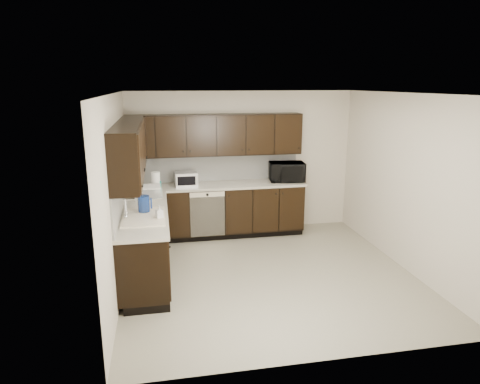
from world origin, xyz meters
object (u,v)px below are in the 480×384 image
storage_bin (146,192)px  blue_pitcher (144,204)px  sink (144,222)px  microwave (287,172)px  toaster_oven (186,179)px

storage_bin → blue_pitcher: blue_pitcher is taller
sink → blue_pitcher: size_ratio=3.47×
sink → storage_bin: 1.05m
storage_bin → blue_pitcher: bearing=-90.4°
storage_bin → microwave: bearing=15.6°
microwave → toaster_oven: microwave is taller
blue_pitcher → toaster_oven: bearing=78.3°
microwave → toaster_oven: bearing=-172.4°
sink → blue_pitcher: (-0.00, 0.22, 0.18)m
sink → toaster_oven: bearing=68.7°
sink → microwave: 2.98m
blue_pitcher → microwave: bearing=44.0°
sink → microwave: (2.43, 1.71, 0.23)m
toaster_oven → blue_pitcher: size_ratio=1.57×
toaster_oven → sink: bearing=-115.1°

